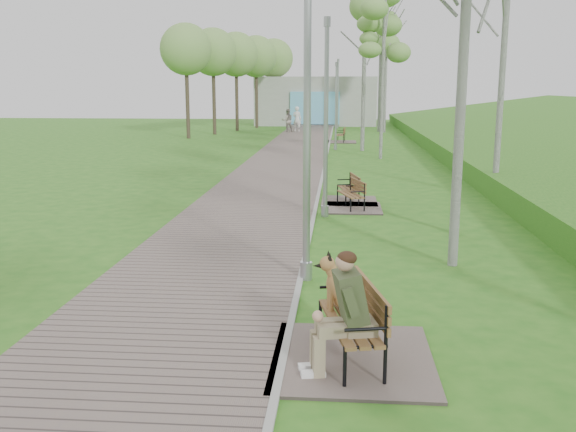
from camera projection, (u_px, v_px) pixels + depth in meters
The scene contains 17 objects.
walkway at pixel (281, 168), 25.98m from camera, with size 3.50×67.00×0.04m, color #70605A.
kerb at pixel (324, 168), 25.83m from camera, with size 0.10×67.00×0.05m, color #999993.
building_north at pixel (316, 101), 54.34m from camera, with size 10.00×5.20×4.00m.
bench_main at pixel (345, 324), 7.76m from camera, with size 1.96×2.18×1.71m.
bench_second at pixel (351, 202), 17.53m from camera, with size 1.60×1.78×0.98m.
bench_third at pixel (348, 196), 18.54m from camera, with size 1.59×1.77×0.98m.
bench_far at pixel (341, 139), 37.95m from camera, with size 1.76×1.96×1.08m.
lamp_post_near at pixel (307, 133), 10.66m from camera, with size 0.21×0.21×5.43m.
lamp_post_second at pixel (326, 126), 16.04m from camera, with size 0.19×0.19×4.95m.
lamp_post_third at pixel (336, 109), 33.04m from camera, with size 0.17×0.17×4.48m.
lamp_post_far at pixel (338, 96), 49.74m from camera, with size 0.21×0.21×5.31m.
pedestrian_near at pixel (297, 119), 46.22m from camera, with size 0.66×0.44×1.82m, color silver.
pedestrian_far at pixel (288, 121), 45.74m from camera, with size 0.81×0.63×1.66m, color gray.
birch_mid_c at pixel (384, 28), 28.32m from camera, with size 2.21×2.21×7.36m.
birch_far_b at pixel (365, 17), 31.69m from camera, with size 2.74×2.74×8.44m.
birch_distant_a at pixel (381, 22), 45.01m from camera, with size 2.64×2.64×9.75m.
birch_distant_b at pixel (388, 10), 44.18m from camera, with size 2.87×2.87×10.73m.
Camera 1 is at (0.66, -4.23, 3.32)m, focal length 40.00 mm.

